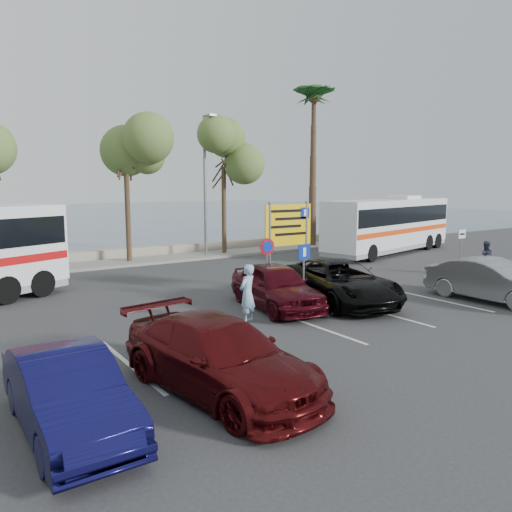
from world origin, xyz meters
TOP-DOWN VIEW (x-y plane):
  - ground at (0.00, 0.00)m, footprint 120.00×120.00m
  - kerb_strip at (0.00, 14.00)m, footprint 44.00×2.40m
  - seawall at (0.00, 16.00)m, footprint 48.00×0.80m
  - sea at (0.00, 60.00)m, footprint 140.00×140.00m
  - tree_mid at (-1.50, 14.00)m, footprint 3.20×3.20m
  - tree_right at (4.50, 14.00)m, footprint 3.20×3.20m
  - palm_tree at (11.50, 14.00)m, footprint 4.80×4.80m
  - street_lamp_right at (3.00, 13.52)m, footprint 0.45×1.15m
  - direction_sign at (1.00, 3.20)m, footprint 2.20×0.12m
  - sign_no_stop at (-0.60, 2.38)m, footprint 0.60×0.08m
  - sign_parking at (-0.20, 0.79)m, footprint 0.50×0.07m
  - sign_taxi at (9.80, 1.49)m, footprint 0.50×0.07m
  - lane_markings at (-1.14, -1.00)m, footprint 12.02×4.20m
  - coach_bus_right at (13.46, 8.92)m, footprint 11.72×4.86m
  - car_blue at (-9.00, -3.50)m, footprint 1.51×4.25m
  - car_maroon at (-6.00, -3.50)m, footprint 2.76×5.41m
  - car_red at (-0.84, 1.50)m, footprint 2.61×4.85m
  - suv_black at (1.56, 0.85)m, footprint 3.73×5.95m
  - car_silver_b at (6.29, -2.13)m, footprint 1.70×4.75m
  - pedestrian_near at (-2.63, 0.57)m, footprint 0.79×0.68m
  - pedestrian_far at (11.00, 1.00)m, footprint 1.00×1.01m

SIDE VIEW (x-z plane):
  - ground at x=0.00m, z-range 0.00..0.00m
  - lane_markings at x=-1.14m, z-range 0.00..0.01m
  - sea at x=0.00m, z-range 0.01..0.01m
  - kerb_strip at x=0.00m, z-range 0.00..0.15m
  - seawall at x=0.00m, z-range 0.00..0.60m
  - car_blue at x=-9.00m, z-range 0.00..1.39m
  - car_maroon at x=-6.00m, z-range 0.00..1.50m
  - suv_black at x=1.56m, z-range 0.00..1.53m
  - car_silver_b at x=6.29m, z-range 0.00..1.56m
  - car_red at x=-0.84m, z-range 0.00..1.57m
  - pedestrian_far at x=11.00m, z-range 0.00..1.64m
  - pedestrian_near at x=-2.63m, z-range 0.00..1.83m
  - sign_taxi at x=9.80m, z-range 0.32..2.52m
  - sign_parking at x=-0.20m, z-range 0.34..2.59m
  - sign_no_stop at x=-0.60m, z-range 0.40..2.75m
  - coach_bus_right at x=13.46m, z-range -0.13..3.44m
  - direction_sign at x=1.00m, z-range 0.63..4.23m
  - street_lamp_right at x=3.00m, z-range 0.59..8.60m
  - tree_right at x=4.50m, z-range 2.47..9.87m
  - tree_mid at x=-1.50m, z-range 2.65..10.65m
  - palm_tree at x=11.50m, z-range 4.27..15.47m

